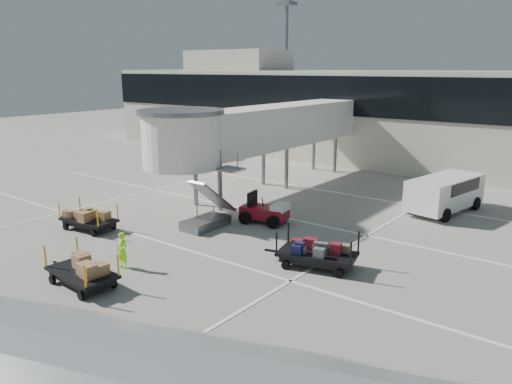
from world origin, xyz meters
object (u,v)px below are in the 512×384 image
suitcase_cart (318,255)px  box_cart_near (81,272)px  baggage_tug (266,212)px  ground_worker (122,250)px  belt_loader (200,149)px  box_cart_far (87,218)px  minivan (446,191)px

suitcase_cart → box_cart_near: 9.57m
baggage_tug → box_cart_near: bearing=-105.0°
suitcase_cart → ground_worker: (-6.50, -5.07, 0.22)m
belt_loader → box_cart_near: bearing=-67.7°
baggage_tug → ground_worker: (-1.03, -8.78, 0.17)m
suitcase_cart → box_cart_far: bearing=178.8°
ground_worker → minivan: size_ratio=0.27×
baggage_tug → box_cart_far: 9.47m
suitcase_cart → belt_loader: bearing=129.6°
belt_loader → box_cart_far: bearing=-74.1°
minivan → box_cart_near: bearing=-101.6°
baggage_tug → ground_worker: 8.84m
suitcase_cart → ground_worker: 8.25m
box_cart_near → ground_worker: size_ratio=2.43×
suitcase_cart → minivan: 12.14m
box_cart_near → belt_loader: (-16.47, 23.83, 0.13)m
baggage_tug → belt_loader: belt_loader is taller
baggage_tug → minivan: 10.92m
ground_worker → minivan: 18.91m
baggage_tug → minivan: bearing=39.0°
suitcase_cart → belt_loader: (-22.79, 16.64, 0.16)m
ground_worker → box_cart_far: bearing=156.1°
baggage_tug → belt_loader: bearing=132.6°
box_cart_far → belt_loader: bearing=111.5°
belt_loader → ground_worker: bearing=-65.5°
minivan → belt_loader: minivan is taller
suitcase_cart → box_cart_far: (-12.30, -2.85, 0.01)m
box_cart_far → belt_loader: 22.14m
ground_worker → belt_loader: bearing=123.9°
box_cart_near → belt_loader: belt_loader is taller
box_cart_near → ground_worker: ground_worker is taller
box_cart_far → box_cart_near: bearing=-42.7°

